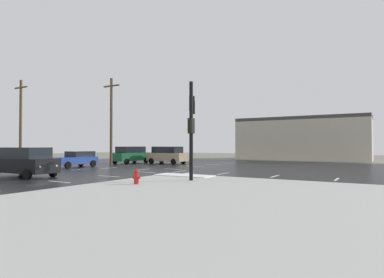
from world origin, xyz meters
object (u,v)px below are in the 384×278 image
suv_tan (167,155)px  suv_black (25,161)px  traffic_signal_mast (192,116)px  suv_green (131,154)px  sedan_blue (76,159)px  fire_hydrant (136,177)px  utility_pole_mid (21,121)px  utility_pole_far (111,120)px

suv_tan → suv_black: 18.14m
traffic_signal_mast → suv_green: (-15.91, 12.22, -2.93)m
sedan_blue → suv_green: bearing=179.3°
suv_tan → suv_green: 4.55m
suv_green → traffic_signal_mast: bearing=-124.3°
traffic_signal_mast → suv_black: traffic_signal_mast is taller
suv_tan → suv_black: (0.90, -18.12, 0.00)m
fire_hydrant → suv_black: (-9.83, -0.14, 0.55)m
traffic_signal_mast → utility_pole_mid: bearing=53.4°
fire_hydrant → utility_pole_mid: size_ratio=0.09×
fire_hydrant → suv_green: 22.23m
suv_black → traffic_signal_mast: bearing=18.0°
fire_hydrant → suv_green: size_ratio=0.16×
suv_black → utility_pole_far: 12.80m
traffic_signal_mast → suv_tan: size_ratio=1.19×
suv_green → utility_pole_far: bearing=-158.7°
fire_hydrant → sedan_blue: sedan_blue is taller
suv_green → utility_pole_mid: utility_pole_mid is taller
suv_black → utility_pole_mid: utility_pole_mid is taller
suv_tan → utility_pole_far: size_ratio=0.53×
utility_pole_mid → utility_pole_far: size_ratio=0.99×
traffic_signal_mast → fire_hydrant: 5.51m
traffic_signal_mast → utility_pole_far: bearing=33.0°
fire_hydrant → suv_tan: (-10.73, 17.98, 0.55)m
sedan_blue → utility_pole_far: utility_pole_far is taller
suv_black → utility_pole_far: size_ratio=0.53×
traffic_signal_mast → suv_green: 20.27m
utility_pole_mid → traffic_signal_mast: bearing=-6.9°
fire_hydrant → suv_green: suv_green is taller
traffic_signal_mast → suv_black: bearing=82.1°
suv_tan → utility_pole_mid: bearing=46.4°
fire_hydrant → utility_pole_mid: 23.61m
suv_tan → sedan_blue: size_ratio=1.08×
suv_black → utility_pole_mid: (-12.32, 7.09, 3.73)m
utility_pole_far → traffic_signal_mast: bearing=-27.2°
suv_tan → sedan_blue: 10.51m
sedan_blue → suv_green: 8.03m
traffic_signal_mast → suv_tan: bearing=10.4°
fire_hydrant → utility_pole_far: 18.23m
traffic_signal_mast → sedan_blue: (-15.89, 4.19, -3.16)m
sedan_blue → traffic_signal_mast: bearing=74.5°
suv_green → suv_black: bearing=-159.4°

